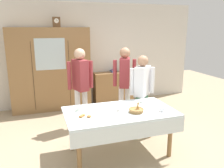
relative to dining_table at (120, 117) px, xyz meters
name	(u,v)px	position (x,y,z in m)	size (l,w,h in m)	color
ground_plane	(116,147)	(0.00, 0.23, -0.65)	(12.00, 12.00, 0.00)	tan
back_wall	(84,54)	(0.00, 2.88, 0.70)	(6.40, 0.10, 2.70)	silver
dining_table	(120,117)	(0.00, 0.00, 0.00)	(1.76, 0.99, 0.75)	olive
wall_cabinet	(51,70)	(-0.90, 2.59, 0.38)	(1.94, 0.46, 2.07)	olive
mantel_clock	(56,22)	(-0.70, 2.59, 1.53)	(0.18, 0.11, 0.24)	brown
bookshelf_low	(113,87)	(0.77, 2.64, -0.23)	(1.10, 0.35, 0.85)	olive
book_stack	(113,71)	(0.77, 2.64, 0.24)	(0.16, 0.23, 0.08)	#664C7A
tea_cup_back_edge	(119,109)	(-0.01, 0.03, 0.13)	(0.13, 0.13, 0.06)	white
tea_cup_mid_left	(162,110)	(0.63, -0.22, 0.13)	(0.13, 0.13, 0.06)	white
tea_cup_far_left	(142,101)	(0.52, 0.30, 0.13)	(0.13, 0.13, 0.06)	silver
tea_cup_far_right	(79,109)	(-0.63, 0.23, 0.13)	(0.13, 0.13, 0.06)	silver
bread_basket	(136,110)	(0.23, -0.11, 0.13)	(0.24, 0.24, 0.16)	#9E7542
pastry_plate	(85,117)	(-0.60, -0.09, 0.11)	(0.28, 0.28, 0.05)	white
spoon_front_edge	(149,110)	(0.47, -0.08, 0.10)	(0.12, 0.02, 0.01)	silver
spoon_far_left	(100,112)	(-0.32, 0.05, 0.10)	(0.12, 0.02, 0.01)	silver
person_by_cabinet	(142,87)	(0.70, 0.68, 0.28)	(0.52, 0.39, 1.55)	#33704C
person_beside_shelf	(81,81)	(-0.41, 1.23, 0.36)	(0.52, 0.41, 1.66)	silver
person_behind_table_right	(125,78)	(0.54, 1.21, 0.36)	(0.52, 0.41, 1.66)	silver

